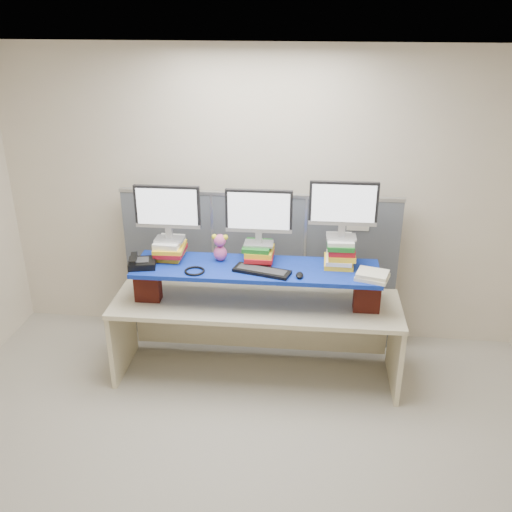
# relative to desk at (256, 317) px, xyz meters

# --- Properties ---
(room) EXTENTS (5.00, 4.00, 2.80)m
(room) POSITION_rel_desk_xyz_m (-0.05, -1.16, 0.80)
(room) COLOR beige
(room) RESTS_ON ground
(cubicle_partition) EXTENTS (2.60, 0.06, 1.53)m
(cubicle_partition) POSITION_rel_desk_xyz_m (-0.05, 0.62, 0.17)
(cubicle_partition) COLOR #4B4F58
(cubicle_partition) RESTS_ON ground
(desk) EXTENTS (2.48, 0.77, 0.75)m
(desk) POSITION_rel_desk_xyz_m (0.00, 0.00, 0.00)
(desk) COLOR beige
(desk) RESTS_ON ground
(brick_pier_left) EXTENTS (0.22, 0.12, 0.30)m
(brick_pier_left) POSITION_rel_desk_xyz_m (-0.92, -0.07, 0.30)
(brick_pier_left) COLOR maroon
(brick_pier_left) RESTS_ON desk
(brick_pier_right) EXTENTS (0.22, 0.12, 0.30)m
(brick_pier_right) POSITION_rel_desk_xyz_m (0.93, -0.03, 0.30)
(brick_pier_right) COLOR maroon
(brick_pier_right) RESTS_ON desk
(blue_board) EXTENTS (2.06, 0.55, 0.04)m
(blue_board) POSITION_rel_desk_xyz_m (0.00, -0.00, 0.47)
(blue_board) COLOR navy
(blue_board) RESTS_ON brick_pier_left
(book_stack_left) EXTENTS (0.26, 0.31, 0.16)m
(book_stack_left) POSITION_rel_desk_xyz_m (-0.76, 0.10, 0.57)
(book_stack_left) COLOR yellow
(book_stack_left) RESTS_ON blue_board
(book_stack_center) EXTENTS (0.26, 0.30, 0.15)m
(book_stack_center) POSITION_rel_desk_xyz_m (0.01, 0.12, 0.56)
(book_stack_center) COLOR #A8131D
(book_stack_center) RESTS_ON blue_board
(book_stack_right) EXTENTS (0.26, 0.30, 0.24)m
(book_stack_right) POSITION_rel_desk_xyz_m (0.69, 0.14, 0.60)
(book_stack_right) COLOR yellow
(book_stack_right) RESTS_ON blue_board
(monitor_left) EXTENTS (0.55, 0.16, 0.48)m
(monitor_left) POSITION_rel_desk_xyz_m (-0.76, 0.10, 0.92)
(monitor_left) COLOR #B5B5BA
(monitor_left) RESTS_ON book_stack_left
(monitor_center) EXTENTS (0.55, 0.16, 0.48)m
(monitor_center) POSITION_rel_desk_xyz_m (0.01, 0.12, 0.91)
(monitor_center) COLOR #B5B5BA
(monitor_center) RESTS_ON book_stack_center
(monitor_right) EXTENTS (0.55, 0.16, 0.48)m
(monitor_right) POSITION_rel_desk_xyz_m (0.69, 0.13, 1.00)
(monitor_right) COLOR #B5B5BA
(monitor_right) RESTS_ON book_stack_right
(keyboard) EXTENTS (0.49, 0.27, 0.03)m
(keyboard) POSITION_rel_desk_xyz_m (0.06, -0.10, 0.50)
(keyboard) COLOR black
(keyboard) RESTS_ON blue_board
(mouse) EXTENTS (0.08, 0.12, 0.03)m
(mouse) POSITION_rel_desk_xyz_m (0.37, -0.15, 0.50)
(mouse) COLOR black
(mouse) RESTS_ON blue_board
(desk_phone) EXTENTS (0.26, 0.25, 0.10)m
(desk_phone) POSITION_rel_desk_xyz_m (-0.95, -0.11, 0.52)
(desk_phone) COLOR black
(desk_phone) RESTS_ON blue_board
(headset) EXTENTS (0.18, 0.18, 0.02)m
(headset) POSITION_rel_desk_xyz_m (-0.49, -0.16, 0.49)
(headset) COLOR black
(headset) RESTS_ON blue_board
(plush_toy) EXTENTS (0.14, 0.10, 0.24)m
(plush_toy) POSITION_rel_desk_xyz_m (-0.32, 0.09, 0.61)
(plush_toy) COLOR #D75296
(plush_toy) RESTS_ON blue_board
(binder_stack) EXTENTS (0.29, 0.26, 0.06)m
(binder_stack) POSITION_rel_desk_xyz_m (0.95, -0.11, 0.51)
(binder_stack) COLOR #ECE8C9
(binder_stack) RESTS_ON blue_board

